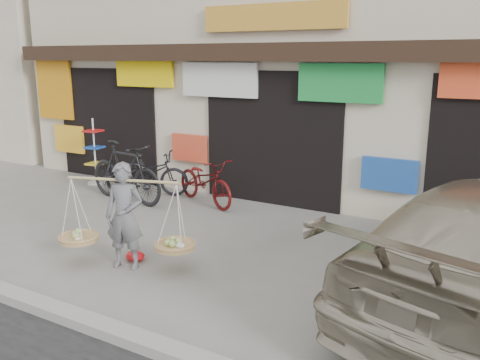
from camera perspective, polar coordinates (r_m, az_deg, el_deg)
The scene contains 9 objects.
ground at distance 7.79m, azimuth -8.31°, elevation -8.82°, with size 70.00×70.00×0.00m, color gray.
kerb at distance 6.48m, azimuth -19.68°, elevation -13.79°, with size 70.00×0.25×0.12m, color gray.
shophouse_block at distance 12.85m, azimuth 9.81°, elevation 15.63°, with size 14.00×6.32×7.00m.
street_vendor at distance 7.39m, azimuth -12.82°, elevation -4.47°, with size 1.96×1.02×1.54m.
bike_0 at distance 11.26m, azimuth -10.44°, elevation 0.75°, with size 0.65×1.86×0.98m, color black.
bike_1 at distance 10.81m, azimuth -12.74°, elevation 0.89°, with size 0.60×2.11×1.27m, color black.
bike_2 at distance 10.44m, azimuth -3.92°, elevation -0.09°, with size 0.64×1.85×0.97m, color #500D0E.
display_rack at distance 12.55m, azimuth -15.96°, elevation 2.42°, with size 0.43×0.43×1.57m.
red_bag at distance 7.81m, azimuth -11.69°, elevation -8.35°, with size 0.31×0.25×0.14m, color red.
Camera 1 is at (4.54, -5.60, 2.96)m, focal length 38.00 mm.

